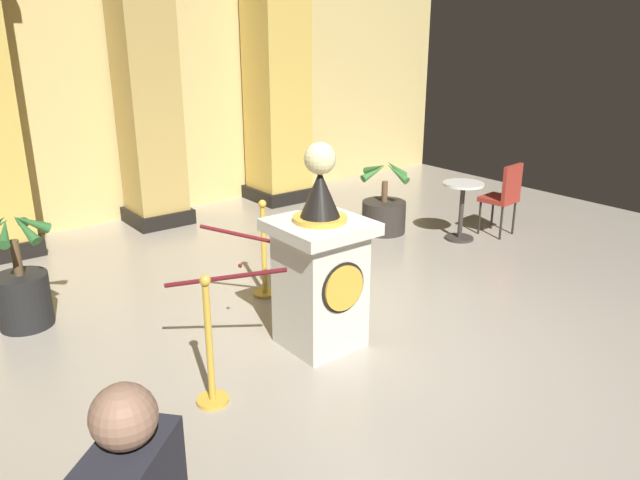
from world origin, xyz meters
name	(u,v)px	position (x,y,z in m)	size (l,w,h in m)	color
ground_plane	(369,342)	(0.00, 0.00, 0.00)	(11.67, 11.67, 0.00)	#9E9384
back_wall	(131,76)	(0.00, 4.96, 1.97)	(11.67, 0.16, 3.95)	tan
pedestal_clock	(320,269)	(-0.35, 0.24, 0.70)	(0.75, 0.75, 1.77)	beige
stanchion_near	(264,263)	(-0.17, 1.41, 0.35)	(0.24, 0.24, 1.01)	gold
stanchion_far	(210,360)	(-1.52, 0.02, 0.35)	(0.24, 0.24, 1.01)	gold
velvet_rope	(240,256)	(-0.85, 0.71, 0.79)	(1.40, 1.40, 0.22)	#591419
column_right	(277,78)	(2.07, 4.44, 1.88)	(0.92, 0.92, 3.79)	black
column_centre_rear	(146,86)	(0.00, 4.44, 1.88)	(0.82, 0.82, 3.79)	black
potted_palm_left	(22,289)	(-2.29, 2.17, 0.36)	(0.68, 0.62, 1.11)	black
potted_palm_right	(384,212)	(2.21, 2.17, 0.27)	(0.76, 0.76, 0.99)	#2D2823
cafe_table	(462,204)	(2.79, 1.34, 0.48)	(0.52, 0.52, 0.75)	#332D28
cafe_chair_red	(504,193)	(3.35, 1.12, 0.57)	(0.44, 0.44, 0.96)	black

